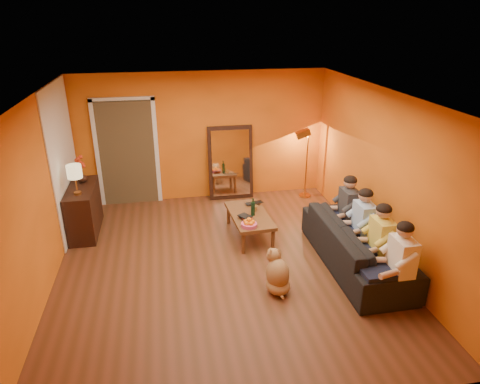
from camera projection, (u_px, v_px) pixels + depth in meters
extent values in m
cube|color=brown|center=(224.00, 265.00, 6.64)|extent=(5.00, 5.50, 0.00)
cube|color=white|center=(221.00, 97.00, 5.63)|extent=(5.00, 5.50, 0.00)
cube|color=orange|center=(203.00, 137.00, 8.63)|extent=(5.00, 0.00, 2.60)
cube|color=orange|center=(38.00, 201.00, 5.71)|extent=(0.00, 5.50, 2.60)
cube|color=orange|center=(383.00, 176.00, 6.56)|extent=(0.00, 5.50, 2.60)
cube|color=white|center=(64.00, 160.00, 7.30)|extent=(0.02, 1.90, 2.58)
cube|color=#3F2D19|center=(128.00, 152.00, 8.54)|extent=(1.06, 0.30, 2.10)
cube|color=white|center=(97.00, 155.00, 8.34)|extent=(0.08, 0.06, 2.20)
cube|color=white|center=(157.00, 152.00, 8.53)|extent=(0.08, 0.06, 2.20)
cube|color=white|center=(122.00, 99.00, 8.02)|extent=(1.22, 0.06, 0.08)
cube|color=black|center=(231.00, 163.00, 8.82)|extent=(0.92, 0.27, 1.51)
cube|color=white|center=(231.00, 163.00, 8.78)|extent=(0.78, 0.21, 1.35)
cube|color=black|center=(84.00, 210.00, 7.50)|extent=(0.44, 1.18, 0.85)
imported|color=black|center=(356.00, 245.00, 6.53)|extent=(2.39, 0.93, 0.70)
cylinder|color=black|center=(253.00, 207.00, 7.26)|extent=(0.07, 0.07, 0.31)
imported|color=#B27F3F|center=(255.00, 208.00, 7.46)|extent=(0.12, 0.12, 0.09)
imported|color=black|center=(255.00, 204.00, 7.70)|extent=(0.37, 0.28, 0.03)
imported|color=black|center=(241.00, 219.00, 7.14)|extent=(0.23, 0.27, 0.02)
imported|color=red|center=(242.00, 218.00, 7.14)|extent=(0.20, 0.25, 0.02)
imported|color=black|center=(241.00, 218.00, 7.11)|extent=(0.26, 0.27, 0.02)
imported|color=black|center=(82.00, 177.00, 7.52)|extent=(0.18, 0.18, 0.19)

